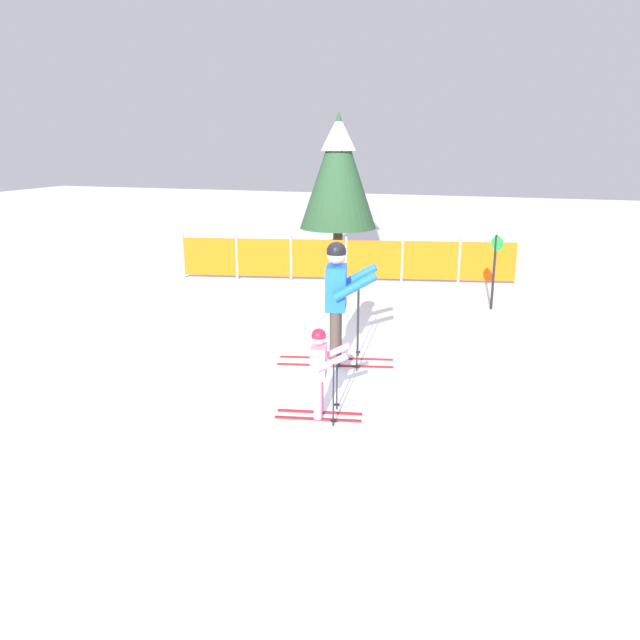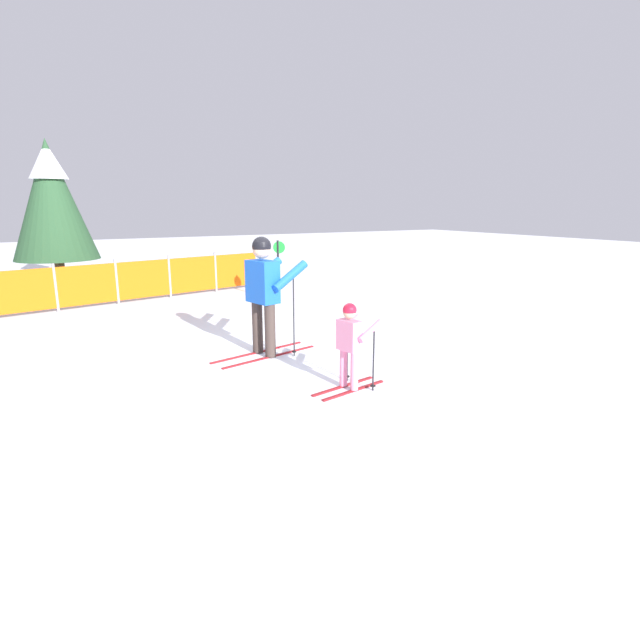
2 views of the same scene
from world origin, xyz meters
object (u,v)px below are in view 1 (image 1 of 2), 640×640
object	(u,v)px
conifer_far	(338,169)
trail_marker	(495,264)
skier_child	(320,366)
safety_fence	(346,259)
skier_adult	(338,292)

from	to	relation	value
conifer_far	trail_marker	bearing A→B (deg)	-45.08
skier_child	safety_fence	xyz separation A→B (m)	(-1.74, 7.29, -0.12)
skier_adult	conifer_far	bearing A→B (deg)	93.24
safety_fence	conifer_far	size ratio (longest dim) A/B	1.94
skier_adult	skier_child	size ratio (longest dim) A/B	1.65
conifer_far	trail_marker	size ratio (longest dim) A/B	2.71
conifer_far	skier_adult	bearing A→B (deg)	-73.55
safety_fence	trail_marker	distance (m)	3.76
skier_adult	trail_marker	size ratio (longest dim) A/B	1.24
skier_child	conifer_far	size ratio (longest dim) A/B	0.28
skier_adult	skier_child	bearing A→B (deg)	-92.94
conifer_far	trail_marker	distance (m)	6.50
skier_child	conifer_far	world-z (taller)	conifer_far
skier_adult	safety_fence	world-z (taller)	skier_adult
skier_adult	skier_child	world-z (taller)	skier_adult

